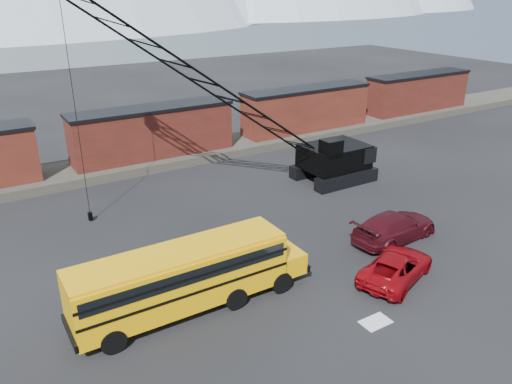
% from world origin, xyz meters
% --- Properties ---
extents(ground, '(160.00, 160.00, 0.00)m').
position_xyz_m(ground, '(0.00, 0.00, 0.00)').
color(ground, black).
rests_on(ground, ground).
extents(gravel_berm, '(120.00, 5.00, 0.70)m').
position_xyz_m(gravel_berm, '(0.00, 22.00, 0.35)').
color(gravel_berm, '#4D493F').
rests_on(gravel_berm, ground).
extents(boxcar_mid, '(13.70, 3.10, 4.17)m').
position_xyz_m(boxcar_mid, '(0.00, 22.00, 2.76)').
color(boxcar_mid, '#571A18').
rests_on(boxcar_mid, gravel_berm).
extents(boxcar_east_near, '(13.70, 3.10, 4.17)m').
position_xyz_m(boxcar_east_near, '(16.00, 22.00, 2.76)').
color(boxcar_east_near, '#421712').
rests_on(boxcar_east_near, gravel_berm).
extents(boxcar_east_far, '(13.70, 3.10, 4.17)m').
position_xyz_m(boxcar_east_far, '(32.00, 22.00, 2.76)').
color(boxcar_east_far, '#571A18').
rests_on(boxcar_east_far, gravel_berm).
extents(snow_patch, '(1.40, 0.90, 0.02)m').
position_xyz_m(snow_patch, '(0.50, -4.00, 0.01)').
color(snow_patch, silver).
rests_on(snow_patch, ground).
extents(school_bus, '(11.65, 2.65, 3.19)m').
position_xyz_m(school_bus, '(-6.24, 1.41, 1.79)').
color(school_bus, '#E8A004').
rests_on(school_bus, ground).
extents(red_pickup, '(5.70, 4.04, 1.44)m').
position_xyz_m(red_pickup, '(3.94, -1.87, 0.72)').
color(red_pickup, maroon).
rests_on(red_pickup, ground).
extents(maroon_suv, '(6.06, 2.89, 1.71)m').
position_xyz_m(maroon_suv, '(7.10, 1.31, 0.85)').
color(maroon_suv, '#3C0A11').
rests_on(maroon_suv, ground).
extents(crawler_crane, '(21.46, 4.99, 14.57)m').
position_xyz_m(crawler_crane, '(1.00, 12.26, 7.87)').
color(crawler_crane, black).
rests_on(crawler_crane, ground).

